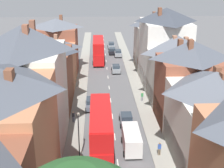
{
  "coord_description": "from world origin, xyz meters",
  "views": [
    {
      "loc": [
        -2.08,
        -17.32,
        20.11
      ],
      "look_at": [
        0.47,
        35.02,
        1.04
      ],
      "focal_mm": 50.0,
      "sensor_mm": 36.0,
      "label": 1
    }
  ],
  "objects_px": {
    "car_mid_black": "(112,51)",
    "street_lamp": "(79,134)",
    "car_parked_right_a": "(91,103)",
    "pedestrian_mid_right": "(73,116)",
    "double_decker_bus_lead": "(98,50)",
    "pedestrian_far_left": "(142,96)",
    "car_parked_left_b": "(118,53)",
    "car_far_grey": "(126,119)",
    "pedestrian_mid_left": "(159,148)",
    "car_parked_left_a": "(116,68)",
    "double_decker_bus_mid_street": "(101,130)",
    "car_near_blue": "(111,45)",
    "delivery_van": "(131,139)"
  },
  "relations": [
    {
      "from": "car_parked_right_a",
      "to": "double_decker_bus_lead",
      "type": "bearing_deg",
      "value": 87.2
    },
    {
      "from": "delivery_van",
      "to": "pedestrian_mid_left",
      "type": "xyz_separation_m",
      "value": [
        3.05,
        -1.64,
        -0.3
      ]
    },
    {
      "from": "car_parked_left_b",
      "to": "car_far_grey",
      "type": "distance_m",
      "value": 36.68
    },
    {
      "from": "pedestrian_mid_right",
      "to": "double_decker_bus_lead",
      "type": "bearing_deg",
      "value": 83.22
    },
    {
      "from": "car_parked_left_b",
      "to": "pedestrian_mid_left",
      "type": "distance_m",
      "value": 44.79
    },
    {
      "from": "car_parked_left_b",
      "to": "car_parked_right_a",
      "type": "bearing_deg",
      "value": -101.35
    },
    {
      "from": "double_decker_bus_mid_street",
      "to": "street_lamp",
      "type": "distance_m",
      "value": 2.98
    },
    {
      "from": "double_decker_bus_mid_street",
      "to": "car_parked_left_b",
      "type": "xyz_separation_m",
      "value": [
        4.91,
        43.38,
        -1.97
      ]
    },
    {
      "from": "car_far_grey",
      "to": "street_lamp",
      "type": "xyz_separation_m",
      "value": [
        -6.05,
        -8.39,
        2.44
      ]
    },
    {
      "from": "pedestrian_mid_left",
      "to": "street_lamp",
      "type": "distance_m",
      "value": 9.37
    },
    {
      "from": "pedestrian_far_left",
      "to": "street_lamp",
      "type": "bearing_deg",
      "value": -120.13
    },
    {
      "from": "car_near_blue",
      "to": "car_parked_right_a",
      "type": "bearing_deg",
      "value": -97.06
    },
    {
      "from": "car_near_blue",
      "to": "pedestrian_far_left",
      "type": "height_order",
      "value": "pedestrian_far_left"
    },
    {
      "from": "car_parked_left_b",
      "to": "street_lamp",
      "type": "height_order",
      "value": "street_lamp"
    },
    {
      "from": "car_parked_right_a",
      "to": "street_lamp",
      "type": "bearing_deg",
      "value": -94.65
    },
    {
      "from": "car_near_blue",
      "to": "pedestrian_mid_right",
      "type": "height_order",
      "value": "pedestrian_mid_right"
    },
    {
      "from": "double_decker_bus_mid_street",
      "to": "car_near_blue",
      "type": "bearing_deg",
      "value": 86.03
    },
    {
      "from": "pedestrian_mid_left",
      "to": "car_far_grey",
      "type": "bearing_deg",
      "value": 110.62
    },
    {
      "from": "double_decker_bus_lead",
      "to": "pedestrian_mid_left",
      "type": "xyz_separation_m",
      "value": [
        6.66,
        -40.23,
        -1.78
      ]
    },
    {
      "from": "car_parked_left_a",
      "to": "car_far_grey",
      "type": "distance_m",
      "value": 23.77
    },
    {
      "from": "double_decker_bus_lead",
      "to": "car_parked_right_a",
      "type": "relative_size",
      "value": 2.43
    },
    {
      "from": "double_decker_bus_lead",
      "to": "car_near_blue",
      "type": "height_order",
      "value": "double_decker_bus_lead"
    },
    {
      "from": "car_mid_black",
      "to": "street_lamp",
      "type": "xyz_separation_m",
      "value": [
        -6.05,
        -47.48,
        2.43
      ]
    },
    {
      "from": "car_parked_right_a",
      "to": "pedestrian_far_left",
      "type": "distance_m",
      "value": 8.41
    },
    {
      "from": "pedestrian_mid_left",
      "to": "pedestrian_mid_right",
      "type": "relative_size",
      "value": 1.0
    },
    {
      "from": "double_decker_bus_lead",
      "to": "car_mid_black",
      "type": "xyz_separation_m",
      "value": [
        3.61,
        6.96,
        -2.01
      ]
    },
    {
      "from": "car_parked_right_a",
      "to": "pedestrian_mid_right",
      "type": "distance_m",
      "value": 5.59
    },
    {
      "from": "car_mid_black",
      "to": "street_lamp",
      "type": "distance_m",
      "value": 47.93
    },
    {
      "from": "delivery_van",
      "to": "pedestrian_far_left",
      "type": "xyz_separation_m",
      "value": [
        3.28,
        14.15,
        -0.3
      ]
    },
    {
      "from": "car_parked_left_b",
      "to": "pedestrian_mid_right",
      "type": "xyz_separation_m",
      "value": [
        -8.64,
        -35.92,
        0.19
      ]
    },
    {
      "from": "pedestrian_mid_right",
      "to": "delivery_van",
      "type": "bearing_deg",
      "value": -44.42
    },
    {
      "from": "car_mid_black",
      "to": "pedestrian_mid_right",
      "type": "bearing_deg",
      "value": -100.84
    },
    {
      "from": "double_decker_bus_mid_street",
      "to": "car_near_blue",
      "type": "height_order",
      "value": "double_decker_bus_mid_street"
    },
    {
      "from": "car_parked_left_a",
      "to": "delivery_van",
      "type": "height_order",
      "value": "delivery_van"
    },
    {
      "from": "car_parked_left_a",
      "to": "pedestrian_mid_right",
      "type": "height_order",
      "value": "pedestrian_mid_right"
    },
    {
      "from": "delivery_van",
      "to": "pedestrian_far_left",
      "type": "height_order",
      "value": "delivery_van"
    },
    {
      "from": "car_mid_black",
      "to": "pedestrian_far_left",
      "type": "height_order",
      "value": "pedestrian_far_left"
    },
    {
      "from": "double_decker_bus_lead",
      "to": "pedestrian_mid_right",
      "type": "bearing_deg",
      "value": -96.78
    },
    {
      "from": "car_far_grey",
      "to": "pedestrian_far_left",
      "type": "bearing_deg",
      "value": 66.9
    },
    {
      "from": "car_parked_left_a",
      "to": "pedestrian_mid_left",
      "type": "bearing_deg",
      "value": -84.54
    },
    {
      "from": "street_lamp",
      "to": "car_parked_right_a",
      "type": "bearing_deg",
      "value": 85.35
    },
    {
      "from": "car_near_blue",
      "to": "car_parked_left_a",
      "type": "relative_size",
      "value": 1.08
    },
    {
      "from": "car_parked_left_b",
      "to": "delivery_van",
      "type": "bearing_deg",
      "value": -91.73
    },
    {
      "from": "pedestrian_mid_left",
      "to": "pedestrian_mid_right",
      "type": "xyz_separation_m",
      "value": [
        -10.39,
        8.83,
        0.0
      ]
    },
    {
      "from": "car_parked_left_a",
      "to": "car_mid_black",
      "type": "distance_m",
      "value": 15.33
    },
    {
      "from": "double_decker_bus_lead",
      "to": "street_lamp",
      "type": "bearing_deg",
      "value": -93.45
    },
    {
      "from": "double_decker_bus_mid_street",
      "to": "street_lamp",
      "type": "relative_size",
      "value": 1.96
    },
    {
      "from": "double_decker_bus_mid_street",
      "to": "car_far_grey",
      "type": "xyz_separation_m",
      "value": [
        3.61,
        6.73,
        -2.02
      ]
    },
    {
      "from": "street_lamp",
      "to": "pedestrian_far_left",
      "type": "bearing_deg",
      "value": 59.87
    },
    {
      "from": "pedestrian_far_left",
      "to": "car_parked_left_b",
      "type": "bearing_deg",
      "value": 93.91
    }
  ]
}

